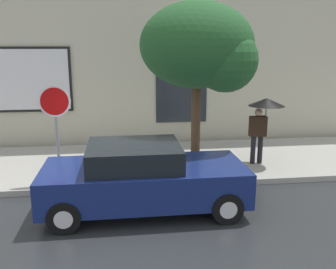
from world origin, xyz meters
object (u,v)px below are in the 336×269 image
(parked_car, at_px, (143,178))
(street_tree, at_px, (203,49))
(pedestrian_with_umbrella, at_px, (264,111))
(stop_sign, at_px, (56,115))

(parked_car, relative_size, street_tree, 0.97)
(parked_car, distance_m, pedestrian_with_umbrella, 4.36)
(parked_car, bearing_deg, stop_sign, 140.80)
(pedestrian_with_umbrella, xyz_separation_m, stop_sign, (-5.53, -0.74, 0.18))
(street_tree, height_order, stop_sign, street_tree)
(pedestrian_with_umbrella, bearing_deg, parked_car, -146.54)
(street_tree, xyz_separation_m, stop_sign, (-3.60, -0.10, -1.54))
(parked_car, distance_m, stop_sign, 2.78)
(parked_car, xyz_separation_m, pedestrian_with_umbrella, (3.56, 2.35, 0.94))
(parked_car, xyz_separation_m, stop_sign, (-1.97, 1.61, 1.12))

